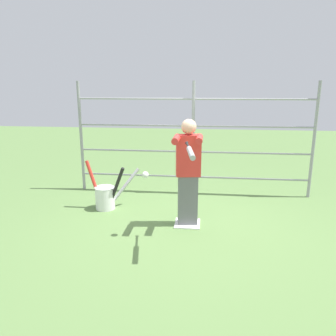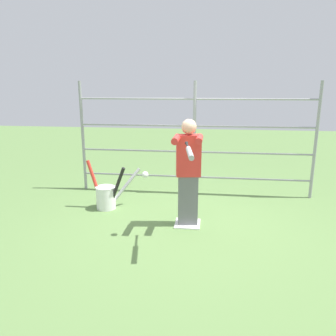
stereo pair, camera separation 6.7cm
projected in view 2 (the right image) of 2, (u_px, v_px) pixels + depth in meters
name	position (u px, v px, depth m)	size (l,w,h in m)	color
ground_plane	(187.00, 224.00, 5.24)	(24.00, 24.00, 0.00)	#608447
home_plate	(187.00, 224.00, 5.24)	(0.40, 0.40, 0.02)	white
fence_backstop	(194.00, 139.00, 6.50)	(4.68, 0.06, 2.25)	#939399
batter	(188.00, 170.00, 5.00)	(0.43, 0.61, 1.68)	slate
baseball_bat_swinging	(189.00, 152.00, 4.01)	(0.17, 0.81, 0.10)	black
softball_in_flight	(145.00, 175.00, 4.62)	(0.10, 0.10, 0.10)	white
bat_bucket	(107.00, 196.00, 5.87)	(0.95, 0.49, 0.87)	white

